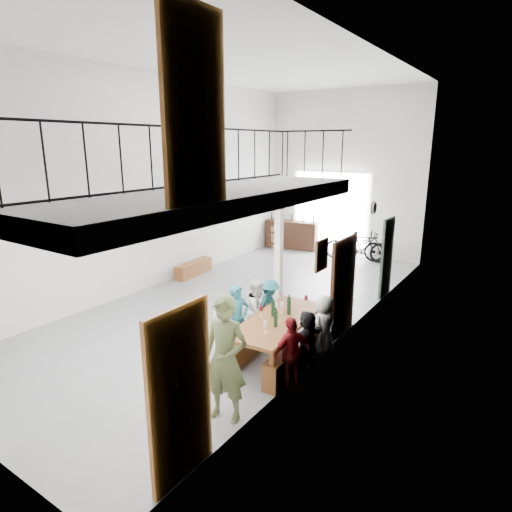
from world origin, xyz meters
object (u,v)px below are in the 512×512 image
Objects in this scene: host_standing at (225,359)px; bench_inner at (253,339)px; oak_barrel at (278,237)px; tasting_table at (278,323)px; side_bench at (194,268)px; serving_counter at (292,235)px; bicycle_near at (355,245)px.

bench_inner is at bearing 102.48° from host_standing.
tasting_table is at bearing -59.17° from oak_barrel.
side_bench is 6.95m from host_standing.
serving_counter is at bearing 112.91° from tasting_table.
tasting_table is 1.20× the size of bicycle_near.
tasting_table is at bearing 175.45° from bicycle_near.
bicycle_near reaches higher than oak_barrel.
tasting_table is 8.54m from oak_barrel.
serving_counter is at bearing 67.22° from bicycle_near.
host_standing is (4.94, -4.85, 0.70)m from side_bench.
bench_inner is at bearing 170.96° from bicycle_near.
oak_barrel is 10.27m from host_standing.
host_standing is at bearing -72.15° from bench_inner.
side_bench is at bearing 138.58° from bench_inner.
tasting_table reaches higher than bench_inner.
oak_barrel is (0.31, 4.31, 0.21)m from side_bench.
bicycle_near is at bearing 90.50° from bench_inner.
host_standing is 9.23m from bicycle_near.
serving_counter is at bearing 108.21° from bench_inner.
serving_counter is 2.57m from bicycle_near.
side_bench is 0.74× the size of serving_counter.
host_standing is (4.63, -9.16, 0.49)m from oak_barrel.
host_standing reaches higher than serving_counter.
oak_barrel reaches higher than bench_inner.
tasting_table is 1.28× the size of host_standing.
host_standing is at bearing -86.72° from tasting_table.
tasting_table is at bearing -14.81° from bench_inner.
tasting_table is 1.27× the size of bench_inner.
bench_inner is at bearing -62.40° from oak_barrel.
serving_counter reaches higher than bicycle_near.
host_standing is at bearing -63.20° from oak_barrel.
tasting_table is at bearing -71.06° from serving_counter.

